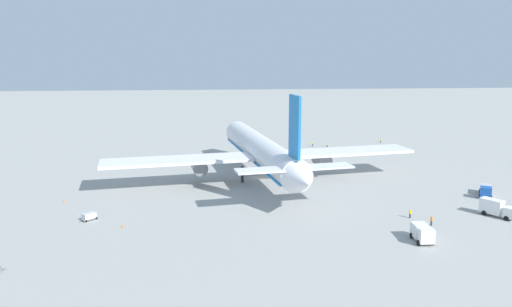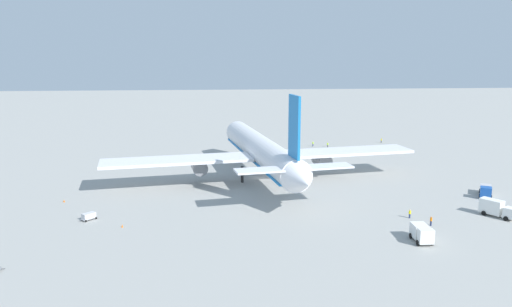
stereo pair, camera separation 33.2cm
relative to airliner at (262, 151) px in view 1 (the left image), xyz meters
The scene contains 13 objects.
ground_plane 7.26m from the airliner, 10.86° to the left, with size 600.00×600.00×0.00m, color #9E9E99.
airliner is the anchor object (origin of this frame).
service_truck_0 48.98m from the airliner, 152.43° to the right, with size 5.05×2.84×2.83m.
service_truck_1 53.25m from the airliner, 127.19° to the right, with size 6.65×5.46×3.22m.
service_truck_2 51.58m from the airliner, 111.52° to the right, with size 7.19×5.44×2.63m.
baggage_cart_0 45.23m from the airliner, 127.17° to the left, with size 2.99×3.01×1.33m.
ground_worker_0 47.87m from the airliner, 27.01° to the right, with size 0.55×0.55×1.67m.
ground_worker_1 48.13m from the airliner, 33.11° to the right, with size 0.42×0.42×1.67m.
ground_worker_2 45.59m from the airliner, 142.45° to the right, with size 0.53×0.53×1.79m.
ground_worker_3 40.85m from the airliner, 141.24° to the right, with size 0.51×0.51×1.74m.
ground_worker_4 66.45m from the airliner, 45.06° to the right, with size 0.41×0.41×1.61m.
traffic_cone_0 46.76m from the airliner, 109.12° to the left, with size 0.36×0.36×0.55m, color orange.
traffic_cone_1 43.33m from the airliner, 137.92° to the left, with size 0.36×0.36×0.55m, color orange.
Camera 1 is at (-118.85, 11.94, 31.11)m, focal length 34.32 mm.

